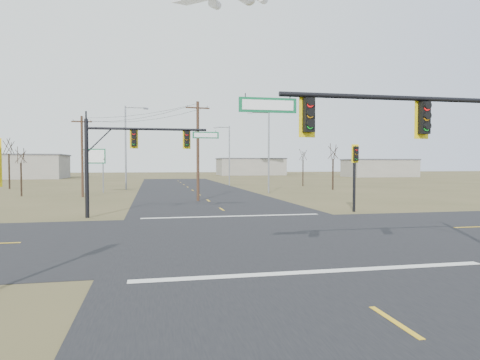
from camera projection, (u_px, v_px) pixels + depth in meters
The scene contains 21 objects.
ground at pixel (260, 235), 21.23m from camera, with size 320.00×320.00×0.00m, color brown.
road_ew at pixel (260, 235), 21.23m from camera, with size 160.00×14.00×0.02m, color black.
road_ns at pixel (260, 235), 21.23m from camera, with size 14.00×160.00×0.02m, color black.
stop_bar_near at pixel (318, 271), 13.89m from camera, with size 12.00×0.40×0.01m, color silver.
stop_bar_far at pixel (232, 216), 28.57m from camera, with size 12.00×0.40×0.01m, color silver.
mast_arm_near at pixel (423, 132), 14.02m from camera, with size 10.33×0.47×6.26m.
mast_arm_far at pixel (136, 146), 28.41m from camera, with size 8.83×0.51×6.45m.
pedestal_signal_ne at pixel (355, 164), 31.22m from camera, with size 0.57×0.51×4.98m.
utility_pole_near at pixel (198, 150), 40.12m from camera, with size 2.28×0.49×9.36m.
utility_pole_far at pixel (82, 155), 45.14m from camera, with size 2.10×0.26×8.57m.
highway_sign at pixel (94, 161), 51.35m from camera, with size 2.80×0.66×5.33m.
streetlight_a at pixel (267, 147), 51.17m from camera, with size 2.75×0.40×9.83m.
streetlight_b at pixel (228, 152), 68.15m from camera, with size 2.66×0.32×9.53m.
streetlight_c at pixel (127, 143), 58.55m from camera, with size 3.21×0.51×11.44m.
bare_tree_a at pixel (21, 155), 46.24m from camera, with size 2.91×2.91×5.69m.
bare_tree_b at pixel (9, 146), 59.55m from camera, with size 3.88×3.88×7.57m.
bare_tree_c at pixel (333, 151), 57.94m from camera, with size 3.57×3.57×6.68m.
bare_tree_d at pixel (303, 155), 67.83m from camera, with size 3.07×3.07×6.18m.
warehouse_left at pixel (2, 167), 101.12m from camera, with size 28.00×14.00×5.50m, color gray.
warehouse_mid at pixel (250, 167), 133.84m from camera, with size 20.00×12.00×5.00m, color gray.
warehouse_right at pixel (379, 168), 115.44m from camera, with size 18.00×10.00×4.50m, color gray.
Camera 1 is at (-5.25, -20.47, 3.53)m, focal length 32.00 mm.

